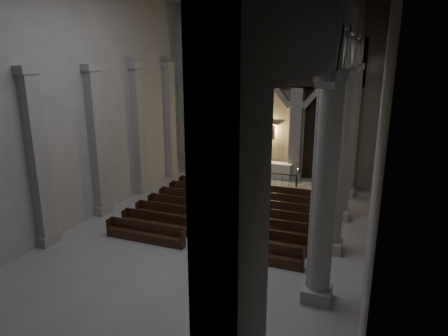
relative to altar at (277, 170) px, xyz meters
name	(u,v)px	position (x,y,z in m)	size (l,w,h in m)	color
room	(201,76)	(-0.70, -11.19, 6.91)	(24.00, 24.10, 12.00)	#9D9A95
sanctuary_wall	(271,84)	(-0.70, 0.34, 5.93)	(14.00, 0.77, 12.00)	#A19F96
right_arcade	(343,71)	(4.80, -9.86, 7.14)	(1.00, 24.00, 12.00)	#A19F96
left_pilasters	(120,137)	(-7.45, -7.69, 3.22)	(0.60, 13.00, 8.03)	#A19F96
sanctuary_step	(265,180)	(-0.70, -0.59, -0.61)	(8.50, 2.60, 0.15)	#A19F96
altar	(277,170)	(0.00, 0.00, 0.00)	(2.11, 0.84, 1.07)	beige
altar_rail	(261,176)	(-0.70, -1.65, -0.05)	(4.86, 0.09, 0.95)	black
candle_stand_left	(219,176)	(-3.68, -1.94, -0.28)	(0.25, 0.25, 1.48)	#AC7C35
candle_stand_right	(297,184)	(1.73, -1.68, -0.30)	(0.24, 0.24, 1.43)	#AC7C35
pews	(227,215)	(-0.70, -8.09, -0.39)	(9.43, 7.93, 0.90)	black
worshipper	(266,189)	(0.28, -3.89, -0.13)	(0.40, 0.27, 1.11)	black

